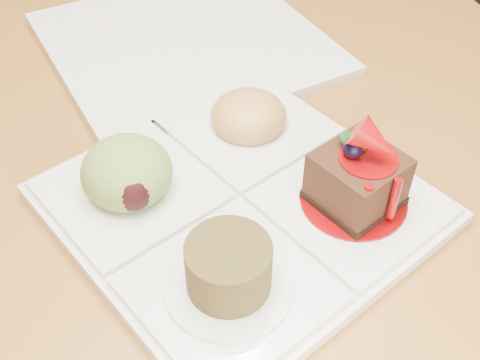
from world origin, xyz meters
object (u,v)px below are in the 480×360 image
object	(u,v)px
dining_table	(81,67)
second_plate	(186,44)
sampler_plate	(235,190)
chair_right	(449,46)

from	to	relation	value
dining_table	second_plate	xyz separation A→B (m)	(0.12, -0.11, 0.07)
sampler_plate	second_plate	world-z (taller)	sampler_plate
sampler_plate	dining_table	bearing A→B (deg)	82.81
dining_table	second_plate	size ratio (longest dim) A/B	6.13
second_plate	chair_right	bearing A→B (deg)	21.48
sampler_plate	second_plate	size ratio (longest dim) A/B	1.20
chair_right	second_plate	xyz separation A→B (m)	(-0.59, -0.23, 0.26)
chair_right	second_plate	size ratio (longest dim) A/B	2.96
chair_right	dining_table	bearing A→B (deg)	81.29
sampler_plate	second_plate	xyz separation A→B (m)	(0.03, 0.26, -0.02)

